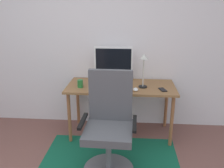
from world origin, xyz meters
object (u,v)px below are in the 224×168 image
object	(u,v)px
desk	(121,91)
coffee_cup	(80,84)
keyboard	(111,90)
desk_lamp	(144,64)
computer_mouse	(136,89)
monitor	(113,61)
office_chair	(109,132)
cell_phone	(163,90)

from	to	relation	value
desk	coffee_cup	xyz separation A→B (m)	(-0.52, -0.12, 0.12)
keyboard	desk_lamp	size ratio (longest dim) A/B	0.98
computer_mouse	desk_lamp	distance (m)	0.34
monitor	coffee_cup	size ratio (longest dim) A/B	5.09
desk	monitor	distance (m)	0.42
keyboard	office_chair	distance (m)	0.63
office_chair	cell_phone	bearing A→B (deg)	47.52
desk_lamp	computer_mouse	bearing A→B (deg)	-123.57
computer_mouse	coffee_cup	bearing A→B (deg)	174.01
coffee_cup	desk	bearing A→B (deg)	12.63
cell_phone	office_chair	bearing A→B (deg)	-149.53
cell_phone	desk_lamp	world-z (taller)	desk_lamp
monitor	desk_lamp	xyz separation A→B (m)	(0.40, -0.23, 0.02)
keyboard	cell_phone	distance (m)	0.65
coffee_cup	cell_phone	xyz separation A→B (m)	(1.05, -0.02, -0.05)
monitor	computer_mouse	size ratio (longest dim) A/B	5.03
desk	coffee_cup	distance (m)	0.55
keyboard	computer_mouse	xyz separation A→B (m)	(0.30, 0.02, 0.01)
desk	keyboard	bearing A→B (deg)	-117.58
computer_mouse	desk_lamp	bearing A→B (deg)	56.43
keyboard	coffee_cup	size ratio (longest dim) A/B	4.19
desk	computer_mouse	size ratio (longest dim) A/B	13.72
office_chair	keyboard	bearing A→B (deg)	93.91
monitor	desk	bearing A→B (deg)	-57.76
office_chair	computer_mouse	bearing A→B (deg)	66.20
cell_phone	desk	bearing A→B (deg)	149.51
desk_lamp	desk	bearing A→B (deg)	170.30
keyboard	computer_mouse	bearing A→B (deg)	4.43
coffee_cup	desk_lamp	xyz separation A→B (m)	(0.81, 0.07, 0.26)
cell_phone	computer_mouse	bearing A→B (deg)	172.87
computer_mouse	office_chair	xyz separation A→B (m)	(-0.28, -0.59, -0.28)
desk	computer_mouse	bearing A→B (deg)	-45.13
keyboard	cell_phone	world-z (taller)	keyboard
monitor	office_chair	xyz separation A→B (m)	(0.03, -0.96, -0.55)
desk	coffee_cup	bearing A→B (deg)	-167.37
coffee_cup	desk_lamp	bearing A→B (deg)	4.82
desk	cell_phone	size ratio (longest dim) A/B	10.19
keyboard	office_chair	xyz separation A→B (m)	(0.02, -0.57, -0.27)
monitor	office_chair	size ratio (longest dim) A/B	0.48
cell_phone	office_chair	distance (m)	0.93
keyboard	computer_mouse	world-z (taller)	computer_mouse
cell_phone	desk_lamp	size ratio (longest dim) A/B	0.32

